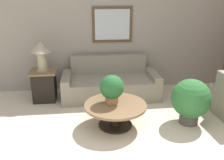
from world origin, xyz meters
TOP-DOWN VIEW (x-y plane):
  - wall_back at (-0.00, 3.24)m, footprint 7.50×0.09m
  - couch_main at (-0.15, 2.69)m, footprint 2.07×0.96m
  - coffee_table at (-0.21, 1.36)m, footprint 1.06×1.06m
  - side_table at (-1.56, 2.62)m, footprint 0.54×0.54m
  - table_lamp at (-1.56, 2.62)m, footprint 0.43×0.43m
  - potted_plant_on_table at (-0.26, 1.41)m, footprint 0.41×0.41m
  - potted_plant_floor at (1.09, 1.31)m, footprint 0.67×0.67m

SIDE VIEW (x-z plane):
  - couch_main at x=-0.15m, z-range -0.15..0.69m
  - coffee_table at x=-0.21m, z-range 0.09..0.50m
  - side_table at x=-1.56m, z-range 0.01..0.65m
  - potted_plant_floor at x=1.09m, z-range 0.04..0.85m
  - potted_plant_on_table at x=-0.26m, z-range 0.43..0.92m
  - table_lamp at x=-1.56m, z-range 0.76..1.37m
  - wall_back at x=0.00m, z-range 0.00..2.60m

